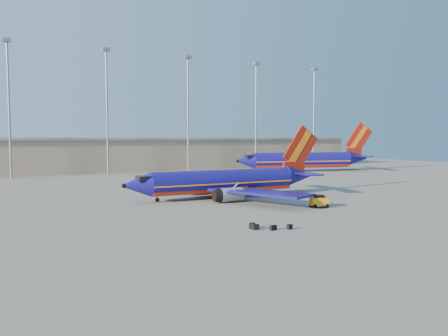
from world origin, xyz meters
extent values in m
plane|color=slate|center=(0.00, 0.00, 0.00)|extent=(220.00, 220.00, 0.00)
cube|color=gray|center=(10.00, 58.00, 4.00)|extent=(120.00, 15.00, 8.00)
cube|color=slate|center=(10.00, 58.00, 8.20)|extent=(122.00, 16.00, 0.60)
cylinder|color=gray|center=(-25.00, 46.00, 14.00)|extent=(0.44, 0.44, 28.00)
cube|color=gray|center=(-25.00, 46.00, 28.30)|extent=(1.60, 1.60, 0.70)
cylinder|color=gray|center=(-5.00, 46.00, 14.00)|extent=(0.44, 0.44, 28.00)
cube|color=gray|center=(-5.00, 46.00, 28.30)|extent=(1.60, 1.60, 0.70)
cylinder|color=gray|center=(15.00, 46.00, 14.00)|extent=(0.44, 0.44, 28.00)
cube|color=gray|center=(15.00, 46.00, 28.30)|extent=(1.60, 1.60, 0.70)
cylinder|color=gray|center=(35.00, 46.00, 14.00)|extent=(0.44, 0.44, 28.00)
cube|color=gray|center=(35.00, 46.00, 28.30)|extent=(1.60, 1.60, 0.70)
cylinder|color=gray|center=(55.00, 46.00, 14.00)|extent=(0.44, 0.44, 28.00)
cube|color=gray|center=(55.00, 46.00, 28.30)|extent=(1.60, 1.60, 0.70)
cylinder|color=navy|center=(0.26, 0.05, 2.38)|extent=(21.27, 4.01, 3.26)
cube|color=maroon|center=(0.26, 0.05, 1.54)|extent=(21.24, 3.39, 1.15)
cube|color=orange|center=(0.26, 0.05, 2.16)|extent=(21.27, 4.04, 0.19)
cone|color=navy|center=(-12.17, 0.49, 2.38)|extent=(3.82, 3.39, 3.26)
cube|color=black|center=(-11.02, 0.45, 3.22)|extent=(2.20, 2.37, 0.71)
cone|color=navy|center=(13.12, -0.40, 2.69)|extent=(4.70, 3.42, 3.26)
cube|color=maroon|center=(12.42, -0.38, 3.88)|extent=(3.72, 0.62, 1.94)
cube|color=maroon|center=(13.65, -0.42, 6.97)|extent=(6.48, 0.51, 7.04)
cube|color=orange|center=(13.48, -0.41, 6.97)|extent=(4.32, 0.52, 5.52)
cube|color=navy|center=(12.88, 2.61, 3.17)|extent=(3.58, 6.02, 0.19)
cube|color=navy|center=(12.67, -3.39, 3.17)|extent=(3.93, 6.12, 0.19)
cube|color=navy|center=(1.85, 7.76, 1.59)|extent=(9.96, 14.22, 0.31)
cube|color=navy|center=(1.31, -7.75, 1.59)|extent=(9.20, 14.33, 0.31)
cube|color=maroon|center=(0.70, 0.04, 1.19)|extent=(5.41, 3.62, 0.88)
cylinder|color=gray|center=(-0.64, 4.67, 1.01)|extent=(3.24, 1.96, 1.85)
cylinder|color=gray|center=(-0.96, -4.49, 1.01)|extent=(3.24, 1.96, 1.85)
cylinder|color=gray|center=(-9.44, 0.39, 0.49)|extent=(0.22, 0.22, 0.97)
cylinder|color=black|center=(-9.44, 0.39, 0.28)|extent=(0.57, 0.24, 0.56)
cylinder|color=black|center=(1.66, 2.30, 0.37)|extent=(0.76, 0.51, 0.74)
cylinder|color=black|center=(1.50, -2.29, 0.37)|extent=(0.76, 0.51, 0.74)
cylinder|color=navy|center=(40.64, 33.20, 2.86)|extent=(25.62, 9.80, 3.92)
cube|color=maroon|center=(40.64, 33.20, 1.85)|extent=(25.45, 9.08, 1.38)
cube|color=orange|center=(40.64, 33.20, 2.59)|extent=(25.63, 9.84, 0.23)
cone|color=navy|center=(26.13, 36.72, 2.86)|extent=(5.25, 4.86, 3.92)
cube|color=black|center=(27.47, 36.40, 3.86)|extent=(3.12, 3.27, 0.85)
cone|color=navy|center=(55.66, 29.56, 3.23)|extent=(6.27, 5.11, 3.92)
cube|color=maroon|center=(54.84, 29.76, 4.66)|extent=(4.46, 1.61, 2.33)
cube|color=maroon|center=(56.28, 29.41, 8.37)|extent=(7.63, 2.16, 8.45)
cube|color=orange|center=(56.07, 29.46, 8.37)|extent=(5.13, 1.65, 6.63)
cube|color=navy|center=(56.10, 33.15, 3.81)|extent=(3.37, 6.86, 0.23)
cube|color=navy|center=(54.40, 26.16, 3.81)|extent=(5.80, 7.48, 0.23)
cylinder|color=black|center=(40.64, 33.20, 0.48)|extent=(0.90, 0.90, 0.95)
cube|color=orange|center=(6.49, -13.27, 0.75)|extent=(2.36, 1.75, 1.00)
cube|color=black|center=(6.49, -13.27, 1.35)|extent=(1.27, 1.34, 0.35)
cylinder|color=black|center=(5.88, -12.51, 0.26)|extent=(0.55, 0.32, 0.52)
cylinder|color=black|center=(5.57, -13.57, 0.26)|extent=(0.55, 0.32, 0.52)
cylinder|color=black|center=(7.42, -12.97, 0.26)|extent=(0.55, 0.32, 0.52)
cylinder|color=black|center=(7.10, -14.02, 0.26)|extent=(0.55, 0.32, 0.52)
cube|color=black|center=(-7.26, -20.50, 0.26)|extent=(0.61, 0.46, 0.51)
cube|color=black|center=(-5.96, -21.43, 0.23)|extent=(0.66, 0.43, 0.46)
cube|color=black|center=(-4.39, -21.82, 0.23)|extent=(0.58, 0.46, 0.46)
cube|color=black|center=(-7.27, -19.84, 0.27)|extent=(0.63, 0.61, 0.53)
camera|label=1|loc=(-28.84, -54.32, 8.56)|focal=35.00mm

